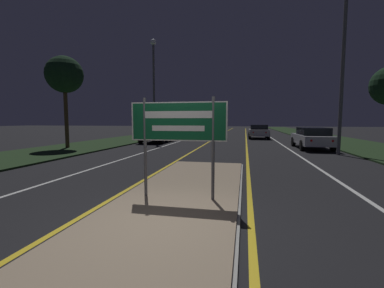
{
  "coord_description": "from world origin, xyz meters",
  "views": [
    {
      "loc": [
        1.43,
        -4.06,
        1.81
      ],
      "look_at": [
        0.0,
        2.87,
        1.17
      ],
      "focal_mm": 24.0,
      "sensor_mm": 36.0,
      "label": 1
    }
  ],
  "objects_px": {
    "streetlight_left_near": "(154,78)",
    "car_approaching_1": "(211,129)",
    "highway_sign": "(178,126)",
    "streetlight_right_near": "(346,10)",
    "car_receding_0": "(312,137)",
    "car_approaching_0": "(158,133)",
    "car_receding_1": "(259,131)",
    "car_approaching_2": "(220,126)"
  },
  "relations": [
    {
      "from": "streetlight_right_near",
      "to": "car_receding_1",
      "type": "xyz_separation_m",
      "value": [
        -3.53,
        12.03,
        -6.64
      ]
    },
    {
      "from": "car_receding_1",
      "to": "car_approaching_1",
      "type": "distance_m",
      "value": 8.02
    },
    {
      "from": "car_receding_1",
      "to": "car_approaching_0",
      "type": "height_order",
      "value": "car_receding_1"
    },
    {
      "from": "car_receding_0",
      "to": "car_approaching_1",
      "type": "height_order",
      "value": "car_approaching_1"
    },
    {
      "from": "streetlight_left_near",
      "to": "streetlight_right_near",
      "type": "bearing_deg",
      "value": -26.41
    },
    {
      "from": "highway_sign",
      "to": "car_receding_1",
      "type": "xyz_separation_m",
      "value": [
        2.79,
        21.44,
        -0.93
      ]
    },
    {
      "from": "car_receding_0",
      "to": "car_receding_1",
      "type": "xyz_separation_m",
      "value": [
        -2.89,
        9.13,
        0.02
      ]
    },
    {
      "from": "car_receding_0",
      "to": "car_approaching_1",
      "type": "bearing_deg",
      "value": 119.54
    },
    {
      "from": "highway_sign",
      "to": "car_approaching_2",
      "type": "bearing_deg",
      "value": 94.1
    },
    {
      "from": "streetlight_right_near",
      "to": "car_approaching_0",
      "type": "bearing_deg",
      "value": 154.43
    },
    {
      "from": "car_receding_0",
      "to": "car_approaching_2",
      "type": "bearing_deg",
      "value": 106.96
    },
    {
      "from": "streetlight_left_near",
      "to": "car_approaching_1",
      "type": "xyz_separation_m",
      "value": [
        3.47,
        11.57,
        -4.7
      ]
    },
    {
      "from": "car_receding_0",
      "to": "car_approaching_2",
      "type": "height_order",
      "value": "car_approaching_2"
    },
    {
      "from": "highway_sign",
      "to": "car_receding_1",
      "type": "distance_m",
      "value": 21.64
    },
    {
      "from": "car_approaching_0",
      "to": "car_approaching_2",
      "type": "distance_m",
      "value": 25.36
    },
    {
      "from": "car_receding_0",
      "to": "car_approaching_0",
      "type": "xyz_separation_m",
      "value": [
        -11.49,
        2.9,
        0.02
      ]
    },
    {
      "from": "car_approaching_0",
      "to": "car_approaching_1",
      "type": "height_order",
      "value": "same"
    },
    {
      "from": "streetlight_left_near",
      "to": "car_approaching_0",
      "type": "xyz_separation_m",
      "value": [
        0.43,
        -0.43,
        -4.7
      ]
    },
    {
      "from": "streetlight_left_near",
      "to": "car_approaching_0",
      "type": "relative_size",
      "value": 1.83
    },
    {
      "from": "car_receding_0",
      "to": "car_approaching_0",
      "type": "bearing_deg",
      "value": 165.82
    },
    {
      "from": "streetlight_right_near",
      "to": "highway_sign",
      "type": "bearing_deg",
      "value": -123.91
    },
    {
      "from": "streetlight_right_near",
      "to": "car_receding_1",
      "type": "bearing_deg",
      "value": 106.37
    },
    {
      "from": "car_approaching_1",
      "to": "car_approaching_0",
      "type": "bearing_deg",
      "value": -104.21
    },
    {
      "from": "highway_sign",
      "to": "streetlight_right_near",
      "type": "height_order",
      "value": "streetlight_right_near"
    },
    {
      "from": "highway_sign",
      "to": "streetlight_right_near",
      "type": "distance_m",
      "value": 12.69
    },
    {
      "from": "car_receding_0",
      "to": "car_approaching_0",
      "type": "height_order",
      "value": "car_approaching_0"
    },
    {
      "from": "streetlight_left_near",
      "to": "car_receding_0",
      "type": "xyz_separation_m",
      "value": [
        11.92,
        -3.34,
        -4.72
      ]
    },
    {
      "from": "car_approaching_0",
      "to": "car_approaching_2",
      "type": "relative_size",
      "value": 1.01
    },
    {
      "from": "streetlight_right_near",
      "to": "car_approaching_1",
      "type": "relative_size",
      "value": 2.56
    },
    {
      "from": "streetlight_right_near",
      "to": "car_approaching_1",
      "type": "xyz_separation_m",
      "value": [
        -9.1,
        17.81,
        -6.65
      ]
    },
    {
      "from": "streetlight_right_near",
      "to": "car_receding_0",
      "type": "height_order",
      "value": "streetlight_right_near"
    },
    {
      "from": "streetlight_left_near",
      "to": "car_approaching_2",
      "type": "bearing_deg",
      "value": 82.29
    },
    {
      "from": "car_approaching_1",
      "to": "car_approaching_2",
      "type": "xyz_separation_m",
      "value": [
        -0.12,
        13.18,
        0.04
      ]
    },
    {
      "from": "car_approaching_0",
      "to": "streetlight_right_near",
      "type": "bearing_deg",
      "value": -25.57
    },
    {
      "from": "car_approaching_0",
      "to": "car_approaching_1",
      "type": "xyz_separation_m",
      "value": [
        3.04,
        12.01,
        -0.0
      ]
    },
    {
      "from": "car_approaching_1",
      "to": "car_receding_0",
      "type": "bearing_deg",
      "value": -60.46
    },
    {
      "from": "streetlight_left_near",
      "to": "car_approaching_1",
      "type": "bearing_deg",
      "value": 73.31
    },
    {
      "from": "car_receding_0",
      "to": "car_approaching_1",
      "type": "relative_size",
      "value": 1.12
    },
    {
      "from": "streetlight_left_near",
      "to": "car_receding_0",
      "type": "bearing_deg",
      "value": -15.64
    },
    {
      "from": "streetlight_right_near",
      "to": "car_approaching_1",
      "type": "bearing_deg",
      "value": 117.05
    },
    {
      "from": "streetlight_right_near",
      "to": "car_approaching_0",
      "type": "distance_m",
      "value": 15.0
    },
    {
      "from": "highway_sign",
      "to": "car_approaching_2",
      "type": "relative_size",
      "value": 0.48
    }
  ]
}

